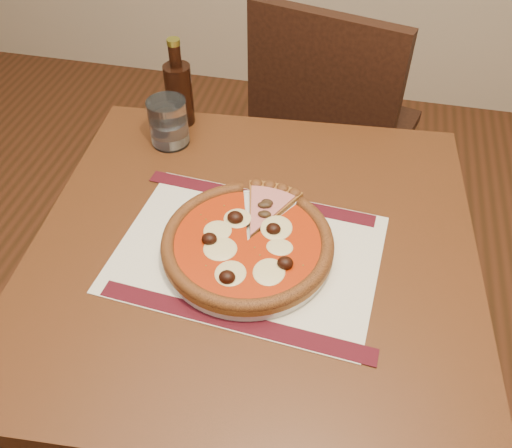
{
  "coord_description": "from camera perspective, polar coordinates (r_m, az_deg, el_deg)",
  "views": [
    {
      "loc": [
        0.63,
        0.55,
        1.47
      ],
      "look_at": [
        0.48,
        1.22,
        0.78
      ],
      "focal_mm": 38.0,
      "sensor_mm": 36.0,
      "label": 1
    }
  ],
  "objects": [
    {
      "name": "pizza",
      "position": [
        0.94,
        -0.91,
        -1.9
      ],
      "size": [
        0.3,
        0.3,
        0.04
      ],
      "color": "olive",
      "rests_on": "plate"
    },
    {
      "name": "bottle",
      "position": [
        1.25,
        -8.11,
        13.65
      ],
      "size": [
        0.06,
        0.06,
        0.2
      ],
      "color": "black",
      "rests_on": "table"
    },
    {
      "name": "placemat",
      "position": [
        0.97,
        -0.88,
        -3.09
      ],
      "size": [
        0.48,
        0.36,
        0.0
      ],
      "primitive_type": "cube",
      "rotation": [
        0.0,
        0.0,
        -0.07
      ],
      "color": "white",
      "rests_on": "table"
    },
    {
      "name": "plate",
      "position": [
        0.96,
        -0.89,
        -2.69
      ],
      "size": [
        0.3,
        0.3,
        0.02
      ],
      "primitive_type": "cylinder",
      "color": "white",
      "rests_on": "placemat"
    },
    {
      "name": "ham_slice",
      "position": [
        1.0,
        1.34,
        1.46
      ],
      "size": [
        0.11,
        0.15,
        0.02
      ],
      "rotation": [
        0.0,
        0.0,
        1.44
      ],
      "color": "olive",
      "rests_on": "plate"
    },
    {
      "name": "table",
      "position": [
        1.06,
        -0.24,
        -5.78
      ],
      "size": [
        0.86,
        0.86,
        0.75
      ],
      "rotation": [
        0.0,
        0.0,
        0.08
      ],
      "color": "#5D2B16",
      "rests_on": "ground"
    },
    {
      "name": "chair_far",
      "position": [
        1.69,
        7.81,
        10.27
      ],
      "size": [
        0.52,
        0.52,
        0.91
      ],
      "rotation": [
        0.0,
        0.0,
        2.88
      ],
      "color": "black",
      "rests_on": "ground"
    },
    {
      "name": "water_glass",
      "position": [
        1.2,
        -9.2,
        10.52
      ],
      "size": [
        0.11,
        0.11,
        0.1
      ],
      "primitive_type": "cylinder",
      "rotation": [
        0.0,
        0.0,
        -0.38
      ],
      "color": "white",
      "rests_on": "table"
    }
  ]
}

